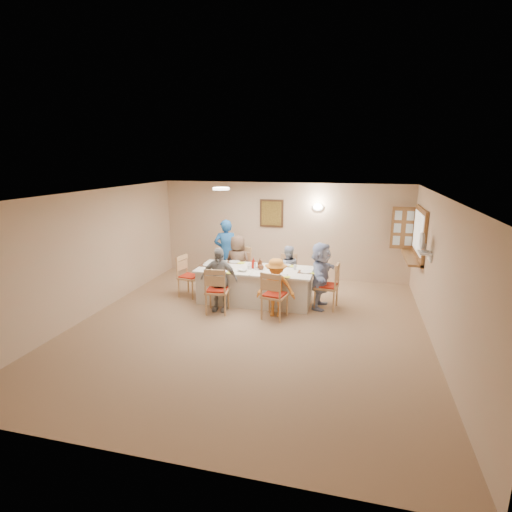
% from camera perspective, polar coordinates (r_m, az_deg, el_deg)
% --- Properties ---
extents(ground, '(7.00, 7.00, 0.00)m').
position_cam_1_polar(ground, '(7.63, -1.13, -10.24)').
color(ground, '#A47F5B').
extents(room_walls, '(7.00, 7.00, 7.00)m').
position_cam_1_polar(room_walls, '(7.15, -1.19, 0.90)').
color(room_walls, '#D4AB8B').
rests_on(room_walls, ground).
extents(wall_picture, '(0.62, 0.05, 0.72)m').
position_cam_1_polar(wall_picture, '(10.50, 2.24, 6.11)').
color(wall_picture, '#412716').
rests_on(wall_picture, room_walls).
extents(wall_sconce, '(0.26, 0.09, 0.18)m').
position_cam_1_polar(wall_sconce, '(10.27, 8.83, 6.91)').
color(wall_sconce, white).
rests_on(wall_sconce, room_walls).
extents(ceiling_light, '(0.36, 0.36, 0.05)m').
position_cam_1_polar(ceiling_light, '(8.72, -5.01, 9.56)').
color(ceiling_light, white).
rests_on(ceiling_light, room_walls).
extents(serving_hatch, '(0.06, 1.50, 1.15)m').
position_cam_1_polar(serving_hatch, '(9.36, 22.32, 2.88)').
color(serving_hatch, '#9C6438').
rests_on(serving_hatch, room_walls).
extents(hatch_sill, '(0.30, 1.50, 0.05)m').
position_cam_1_polar(hatch_sill, '(9.45, 21.31, -0.20)').
color(hatch_sill, '#9C6438').
rests_on(hatch_sill, room_walls).
extents(shutter_door, '(0.55, 0.04, 1.00)m').
position_cam_1_polar(shutter_door, '(10.07, 20.29, 3.77)').
color(shutter_door, '#9C6438').
rests_on(shutter_door, room_walls).
extents(fan_shelf, '(0.22, 0.36, 0.03)m').
position_cam_1_polar(fan_shelf, '(8.06, 22.96, 0.44)').
color(fan_shelf, white).
rests_on(fan_shelf, room_walls).
extents(desk_fan, '(0.30, 0.30, 0.28)m').
position_cam_1_polar(desk_fan, '(8.02, 22.85, 1.50)').
color(desk_fan, '#A5A5A8').
rests_on(desk_fan, fan_shelf).
extents(dining_table, '(2.52, 1.07, 0.76)m').
position_cam_1_polar(dining_table, '(8.82, -0.11, -4.20)').
color(dining_table, white).
rests_on(dining_table, ground).
extents(chair_back_left, '(0.56, 0.56, 1.01)m').
position_cam_1_polar(chair_back_left, '(9.68, -2.39, -1.78)').
color(chair_back_left, tan).
rests_on(chair_back_left, ground).
extents(chair_back_right, '(0.48, 0.48, 0.91)m').
position_cam_1_polar(chair_back_right, '(9.43, 4.63, -2.58)').
color(chair_back_right, tan).
rests_on(chair_back_right, ground).
extents(chair_front_left, '(0.53, 0.53, 0.98)m').
position_cam_1_polar(chair_front_left, '(8.23, -5.56, -4.80)').
color(chair_front_left, tan).
rests_on(chair_front_left, ground).
extents(chair_front_right, '(0.56, 0.56, 0.98)m').
position_cam_1_polar(chair_front_right, '(7.92, 2.68, -5.51)').
color(chair_front_right, tan).
rests_on(chair_front_right, ground).
extents(chair_left_end, '(0.53, 0.53, 0.95)m').
position_cam_1_polar(chair_left_end, '(9.28, -9.44, -2.86)').
color(chair_left_end, tan).
rests_on(chair_left_end, ground).
extents(chair_right_end, '(0.53, 0.53, 1.00)m').
position_cam_1_polar(chair_right_end, '(8.56, 10.02, -4.16)').
color(chair_right_end, tan).
rests_on(chair_right_end, ground).
extents(diner_back_left, '(0.78, 0.62, 1.35)m').
position_cam_1_polar(diner_back_left, '(9.52, -2.61, -1.01)').
color(diner_back_left, brown).
rests_on(diner_back_left, ground).
extents(diner_back_right, '(0.71, 0.62, 1.16)m').
position_cam_1_polar(diner_back_right, '(9.28, 4.52, -2.03)').
color(diner_back_right, '#9BA4BE').
rests_on(diner_back_right, ground).
extents(diner_front_left, '(0.82, 0.39, 1.35)m').
position_cam_1_polar(diner_front_left, '(8.28, -5.31, -3.34)').
color(diner_front_left, '#959595').
rests_on(diner_front_left, ground).
extents(diner_front_right, '(0.86, 0.59, 1.19)m').
position_cam_1_polar(diner_front_right, '(8.00, 2.86, -4.52)').
color(diner_front_right, orange).
rests_on(diner_front_right, ground).
extents(diner_right_end, '(1.38, 0.62, 1.42)m').
position_cam_1_polar(diner_right_end, '(8.50, 9.21, -2.75)').
color(diner_right_end, '#AAB9E1').
rests_on(diner_right_end, ground).
extents(caregiver, '(0.82, 0.73, 1.64)m').
position_cam_1_polar(caregiver, '(10.06, -4.30, 0.62)').
color(caregiver, '#1F569C').
rests_on(caregiver, ground).
extents(placemat_fl, '(0.37, 0.27, 0.01)m').
position_cam_1_polar(placemat_fl, '(8.49, -4.75, -2.28)').
color(placemat_fl, '#472B19').
rests_on(placemat_fl, dining_table).
extents(plate_fl, '(0.22, 0.22, 0.01)m').
position_cam_1_polar(plate_fl, '(8.49, -4.75, -2.21)').
color(plate_fl, white).
rests_on(plate_fl, dining_table).
extents(napkin_fl, '(0.14, 0.14, 0.01)m').
position_cam_1_polar(napkin_fl, '(8.39, -3.69, -2.41)').
color(napkin_fl, '#EAFF35').
rests_on(napkin_fl, dining_table).
extents(placemat_fr, '(0.36, 0.27, 0.01)m').
position_cam_1_polar(placemat_fr, '(8.19, 3.23, -2.85)').
color(placemat_fr, '#472B19').
rests_on(placemat_fr, dining_table).
extents(plate_fr, '(0.24, 0.24, 0.02)m').
position_cam_1_polar(plate_fr, '(8.19, 3.24, -2.79)').
color(plate_fr, white).
rests_on(plate_fr, dining_table).
extents(napkin_fr, '(0.13, 0.13, 0.01)m').
position_cam_1_polar(napkin_fr, '(8.11, 4.42, -2.99)').
color(napkin_fr, '#EAFF35').
rests_on(napkin_fr, dining_table).
extents(placemat_bl, '(0.37, 0.28, 0.01)m').
position_cam_1_polar(placemat_bl, '(9.26, -3.07, -0.88)').
color(placemat_bl, '#472B19').
rests_on(placemat_bl, dining_table).
extents(plate_bl, '(0.26, 0.26, 0.02)m').
position_cam_1_polar(plate_bl, '(9.26, -3.08, -0.82)').
color(plate_bl, white).
rests_on(plate_bl, dining_table).
extents(napkin_bl, '(0.14, 0.14, 0.01)m').
position_cam_1_polar(napkin_bl, '(9.16, -2.09, -0.98)').
color(napkin_bl, '#EAFF35').
rests_on(napkin_bl, dining_table).
extents(placemat_br, '(0.36, 0.27, 0.01)m').
position_cam_1_polar(placemat_br, '(8.99, 4.26, -1.35)').
color(placemat_br, '#472B19').
rests_on(placemat_br, dining_table).
extents(plate_br, '(0.24, 0.24, 0.01)m').
position_cam_1_polar(plate_br, '(8.99, 4.26, -1.29)').
color(plate_br, white).
rests_on(plate_br, dining_table).
extents(napkin_br, '(0.15, 0.15, 0.01)m').
position_cam_1_polar(napkin_br, '(8.91, 5.34, -1.46)').
color(napkin_br, '#EAFF35').
rests_on(napkin_br, dining_table).
extents(placemat_le, '(0.36, 0.27, 0.01)m').
position_cam_1_polar(placemat_le, '(9.04, -6.89, -1.33)').
color(placemat_le, '#472B19').
rests_on(placemat_le, dining_table).
extents(plate_le, '(0.23, 0.23, 0.01)m').
position_cam_1_polar(plate_le, '(9.03, -6.89, -1.27)').
color(plate_le, white).
rests_on(plate_le, dining_table).
extents(napkin_le, '(0.14, 0.14, 0.01)m').
position_cam_1_polar(napkin_le, '(8.93, -5.93, -1.45)').
color(napkin_le, '#EAFF35').
rests_on(napkin_le, dining_table).
extents(placemat_re, '(0.36, 0.27, 0.01)m').
position_cam_1_polar(placemat_re, '(8.52, 7.21, -2.29)').
color(placemat_re, '#472B19').
rests_on(placemat_re, dining_table).
extents(plate_re, '(0.26, 0.26, 0.02)m').
position_cam_1_polar(plate_re, '(8.51, 7.22, -2.23)').
color(plate_re, white).
rests_on(plate_re, dining_table).
extents(napkin_re, '(0.14, 0.14, 0.01)m').
position_cam_1_polar(napkin_re, '(8.45, 8.38, -2.42)').
color(napkin_re, '#EAFF35').
rests_on(napkin_re, dining_table).
extents(teacup_a, '(0.19, 0.19, 0.09)m').
position_cam_1_polar(teacup_a, '(8.59, -5.63, -1.83)').
color(teacup_a, white).
rests_on(teacup_a, dining_table).
extents(teacup_b, '(0.11, 0.11, 0.07)m').
position_cam_1_polar(teacup_b, '(9.08, 2.98, -0.96)').
color(teacup_b, white).
rests_on(teacup_b, dining_table).
extents(bowl_a, '(0.33, 0.33, 0.05)m').
position_cam_1_polar(bowl_a, '(8.53, -1.92, -2.01)').
color(bowl_a, white).
rests_on(bowl_a, dining_table).
extents(bowl_b, '(0.31, 0.31, 0.06)m').
position_cam_1_polar(bowl_b, '(8.88, 2.29, -1.32)').
color(bowl_b, white).
rests_on(bowl_b, dining_table).
extents(condiment_ketchup, '(0.13, 0.13, 0.24)m').
position_cam_1_polar(condiment_ketchup, '(8.72, -0.38, -1.00)').
color(condiment_ketchup, '#AB190E').
rests_on(condiment_ketchup, dining_table).
extents(condiment_brown, '(0.12, 0.12, 0.22)m').
position_cam_1_polar(condiment_brown, '(8.74, 0.57, -1.02)').
color(condiment_brown, '#572C17').
rests_on(condiment_brown, dining_table).
extents(condiment_malt, '(0.18, 0.18, 0.16)m').
position_cam_1_polar(condiment_malt, '(8.63, 0.71, -1.42)').
color(condiment_malt, '#572C17').
rests_on(condiment_malt, dining_table).
extents(drinking_glass, '(0.06, 0.06, 0.09)m').
position_cam_1_polar(drinking_glass, '(8.78, -0.98, -1.32)').
color(drinking_glass, silver).
rests_on(drinking_glass, dining_table).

